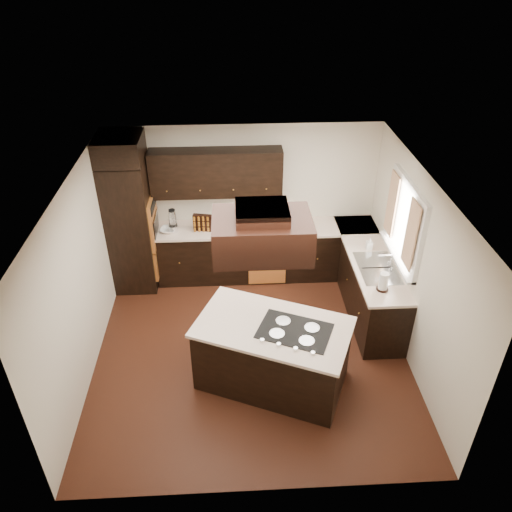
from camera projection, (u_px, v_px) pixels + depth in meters
name	position (u px, v px, depth m)	size (l,w,h in m)	color
floor	(251.00, 349.00, 6.94)	(4.20, 4.20, 0.02)	#522616
ceiling	(250.00, 183.00, 5.57)	(4.20, 4.20, 0.02)	silver
wall_back	(245.00, 200.00, 8.02)	(4.20, 0.02, 2.50)	beige
wall_front	(261.00, 410.00, 4.49)	(4.20, 0.02, 2.50)	beige
wall_left	(80.00, 281.00, 6.16)	(0.02, 4.20, 2.50)	beige
wall_right	(416.00, 270.00, 6.35)	(0.02, 4.20, 2.50)	beige
oven_column	(131.00, 226.00, 7.71)	(0.65, 0.75, 2.12)	black
wall_oven_face	(154.00, 222.00, 7.69)	(0.05, 0.62, 0.78)	orange
base_cabinets_back	(248.00, 253.00, 8.21)	(2.93, 0.60, 0.88)	black
base_cabinets_right	(367.00, 281.00, 7.53)	(0.60, 2.40, 0.88)	black
countertop_back	(248.00, 229.00, 7.94)	(2.93, 0.63, 0.04)	#F4DAC6
countertop_right	(370.00, 256.00, 7.28)	(0.63, 2.40, 0.04)	#F4DAC6
upper_cabinets	(216.00, 173.00, 7.55)	(2.00, 0.34, 0.72)	black
dishwasher_front	(267.00, 264.00, 8.00)	(0.60, 0.05, 0.72)	orange
window_frame	(405.00, 222.00, 6.59)	(0.06, 1.32, 1.12)	white
window_pane	(407.00, 222.00, 6.59)	(0.00, 1.20, 1.00)	white
curtain_left	(411.00, 235.00, 6.21)	(0.02, 0.34, 0.90)	#FDE5C1
curtain_right	(392.00, 204.00, 6.91)	(0.02, 0.34, 0.90)	#FDE5C1
sink_rim	(377.00, 268.00, 6.98)	(0.52, 0.84, 0.01)	silver
island	(272.00, 355.00, 6.21)	(1.76, 0.96, 0.88)	black
island_top	(273.00, 327.00, 5.96)	(1.83, 1.03, 0.04)	#F4DAC6
cooktop	(295.00, 331.00, 5.87)	(0.83, 0.56, 0.01)	black
range_hood	(262.00, 235.00, 5.30)	(1.05, 0.72, 0.42)	black
hood_duct	(262.00, 212.00, 5.15)	(0.55, 0.50, 0.13)	black
blender_base	(174.00, 229.00, 7.81)	(0.15, 0.15, 0.10)	silver
blender_pitcher	(172.00, 218.00, 7.71)	(0.13, 0.13, 0.26)	silver
spice_rack	(204.00, 223.00, 7.79)	(0.32, 0.08, 0.27)	black
mixing_bowl	(168.00, 230.00, 7.81)	(0.25, 0.25, 0.06)	white
soap_bottle	(369.00, 244.00, 7.34)	(0.09, 0.09, 0.19)	white
paper_towel	(383.00, 282.00, 6.49)	(0.12, 0.12, 0.26)	white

